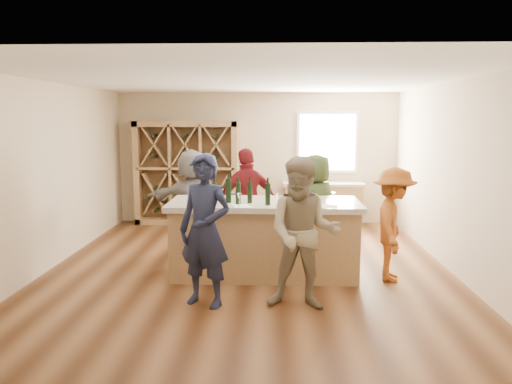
{
  "coord_description": "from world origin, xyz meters",
  "views": [
    {
      "loc": [
        0.38,
        -7.26,
        2.25
      ],
      "look_at": [
        0.1,
        0.2,
        1.15
      ],
      "focal_mm": 35.0,
      "sensor_mm": 36.0,
      "label": 1
    }
  ],
  "objects_px": {
    "sink": "(314,178)",
    "wine_bottle_e": "(250,193)",
    "wine_rack": "(187,173)",
    "person_near_right": "(303,234)",
    "wine_bottle_a": "(203,193)",
    "person_server": "(393,224)",
    "wine_bottle_b": "(215,193)",
    "person_far_mid": "(247,202)",
    "person_far_left": "(193,202)",
    "wine_bottle_d": "(238,193)",
    "wine_bottle_f": "(268,194)",
    "person_far_right": "(315,206)",
    "person_near_left": "(205,230)",
    "wine_bottle_c": "(228,191)",
    "tasting_counter_base": "(265,241)"
  },
  "relations": [
    {
      "from": "wine_bottle_a",
      "to": "wine_bottle_b",
      "type": "bearing_deg",
      "value": -11.05
    },
    {
      "from": "tasting_counter_base",
      "to": "person_far_mid",
      "type": "distance_m",
      "value": 1.14
    },
    {
      "from": "sink",
      "to": "person_near_left",
      "type": "height_order",
      "value": "person_near_left"
    },
    {
      "from": "person_far_left",
      "to": "wine_bottle_f",
      "type": "distance_m",
      "value": 1.94
    },
    {
      "from": "person_near_left",
      "to": "wine_bottle_f",
      "type": "bearing_deg",
      "value": 74.0
    },
    {
      "from": "wine_bottle_d",
      "to": "wine_bottle_e",
      "type": "xyz_separation_m",
      "value": [
        0.15,
        0.12,
        -0.01
      ]
    },
    {
      "from": "wine_bottle_f",
      "to": "sink",
      "type": "bearing_deg",
      "value": 76.31
    },
    {
      "from": "wine_bottle_d",
      "to": "person_far_left",
      "type": "relative_size",
      "value": 0.17
    },
    {
      "from": "wine_bottle_e",
      "to": "person_far_mid",
      "type": "bearing_deg",
      "value": 94.84
    },
    {
      "from": "person_server",
      "to": "person_far_left",
      "type": "height_order",
      "value": "person_far_left"
    },
    {
      "from": "tasting_counter_base",
      "to": "person_far_left",
      "type": "xyz_separation_m",
      "value": [
        -1.22,
        1.12,
        0.38
      ]
    },
    {
      "from": "wine_bottle_d",
      "to": "person_near_left",
      "type": "distance_m",
      "value": 1.06
    },
    {
      "from": "wine_bottle_f",
      "to": "tasting_counter_base",
      "type": "bearing_deg",
      "value": 99.46
    },
    {
      "from": "wine_bottle_d",
      "to": "wine_bottle_e",
      "type": "bearing_deg",
      "value": 38.58
    },
    {
      "from": "wine_bottle_a",
      "to": "person_server",
      "type": "distance_m",
      "value": 2.7
    },
    {
      "from": "wine_bottle_d",
      "to": "person_far_mid",
      "type": "distance_m",
      "value": 1.33
    },
    {
      "from": "person_near_right",
      "to": "person_near_left",
      "type": "bearing_deg",
      "value": -175.2
    },
    {
      "from": "wine_bottle_d",
      "to": "person_near_right",
      "type": "xyz_separation_m",
      "value": [
        0.84,
        -1.01,
        -0.32
      ]
    },
    {
      "from": "wine_bottle_c",
      "to": "person_near_right",
      "type": "height_order",
      "value": "person_near_right"
    },
    {
      "from": "wine_rack",
      "to": "sink",
      "type": "distance_m",
      "value": 2.7
    },
    {
      "from": "wine_bottle_b",
      "to": "wine_bottle_d",
      "type": "xyz_separation_m",
      "value": [
        0.33,
        -0.05,
        0.01
      ]
    },
    {
      "from": "wine_bottle_b",
      "to": "person_far_mid",
      "type": "bearing_deg",
      "value": 72.51
    },
    {
      "from": "wine_bottle_d",
      "to": "person_far_right",
      "type": "height_order",
      "value": "person_far_right"
    },
    {
      "from": "wine_bottle_a",
      "to": "person_far_right",
      "type": "bearing_deg",
      "value": 34.54
    },
    {
      "from": "person_near_left",
      "to": "wine_bottle_f",
      "type": "xyz_separation_m",
      "value": [
        0.74,
        0.92,
        0.31
      ]
    },
    {
      "from": "wine_bottle_b",
      "to": "wine_bottle_d",
      "type": "distance_m",
      "value": 0.34
    },
    {
      "from": "wine_bottle_a",
      "to": "person_near_right",
      "type": "distance_m",
      "value": 1.76
    },
    {
      "from": "wine_bottle_e",
      "to": "person_server",
      "type": "xyz_separation_m",
      "value": [
        2.0,
        -0.04,
        -0.43
      ]
    },
    {
      "from": "wine_bottle_e",
      "to": "person_near_left",
      "type": "distance_m",
      "value": 1.22
    },
    {
      "from": "wine_bottle_b",
      "to": "wine_bottle_a",
      "type": "bearing_deg",
      "value": 168.95
    },
    {
      "from": "sink",
      "to": "wine_bottle_b",
      "type": "xyz_separation_m",
      "value": [
        -1.65,
        -3.65,
        0.21
      ]
    },
    {
      "from": "tasting_counter_base",
      "to": "wine_bottle_b",
      "type": "bearing_deg",
      "value": -163.2
    },
    {
      "from": "person_far_right",
      "to": "tasting_counter_base",
      "type": "bearing_deg",
      "value": 17.87
    },
    {
      "from": "person_near_right",
      "to": "person_far_left",
      "type": "bearing_deg",
      "value": 132.8
    },
    {
      "from": "person_far_mid",
      "to": "wine_bottle_e",
      "type": "bearing_deg",
      "value": 71.13
    },
    {
      "from": "sink",
      "to": "person_far_mid",
      "type": "relative_size",
      "value": 0.3
    },
    {
      "from": "wine_bottle_a",
      "to": "person_far_mid",
      "type": "relative_size",
      "value": 0.16
    },
    {
      "from": "person_server",
      "to": "person_near_right",
      "type": "bearing_deg",
      "value": 143.41
    },
    {
      "from": "person_near_right",
      "to": "person_far_left",
      "type": "xyz_separation_m",
      "value": [
        -1.7,
        2.39,
        -0.03
      ]
    },
    {
      "from": "wine_rack",
      "to": "person_far_right",
      "type": "bearing_deg",
      "value": -44.84
    },
    {
      "from": "person_server",
      "to": "wine_bottle_d",
      "type": "bearing_deg",
      "value": 105.93
    },
    {
      "from": "wine_rack",
      "to": "wine_bottle_b",
      "type": "height_order",
      "value": "wine_rack"
    },
    {
      "from": "wine_bottle_c",
      "to": "person_server",
      "type": "xyz_separation_m",
      "value": [
        2.3,
        -0.05,
        -0.45
      ]
    },
    {
      "from": "person_far_left",
      "to": "person_near_right",
      "type": "bearing_deg",
      "value": 127.72
    },
    {
      "from": "wine_bottle_d",
      "to": "person_near_right",
      "type": "height_order",
      "value": "person_near_right"
    },
    {
      "from": "sink",
      "to": "tasting_counter_base",
      "type": "distance_m",
      "value": 3.6
    },
    {
      "from": "sink",
      "to": "wine_bottle_e",
      "type": "bearing_deg",
      "value": -108.06
    },
    {
      "from": "wine_bottle_c",
      "to": "person_far_left",
      "type": "bearing_deg",
      "value": 119.82
    },
    {
      "from": "wine_rack",
      "to": "person_near_right",
      "type": "xyz_separation_m",
      "value": [
        2.22,
        -4.77,
        -0.19
      ]
    },
    {
      "from": "wine_bottle_c",
      "to": "person_far_right",
      "type": "relative_size",
      "value": 0.2
    }
  ]
}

